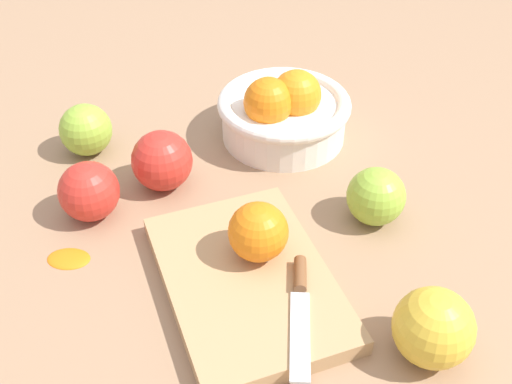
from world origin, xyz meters
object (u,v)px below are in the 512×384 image
apple_front_left (89,191)px  apple_back_right (433,328)px  cutting_board (247,281)px  apple_back_center (376,196)px  apple_front_left_3 (86,130)px  knife (300,299)px  orange_on_board (258,232)px  bowl (284,112)px  apple_front_left_2 (162,161)px

apple_front_left → apple_back_right: apple_back_right is taller
cutting_board → apple_back_center: (-0.06, 0.19, 0.03)m
apple_front_left_3 → knife: bearing=26.4°
orange_on_board → bowl: bearing=154.5°
apple_front_left_2 → apple_front_left_3: 0.14m
cutting_board → orange_on_board: bearing=141.7°
knife → apple_back_center: size_ratio=2.06×
apple_back_right → apple_front_left_3: bearing=-147.5°
cutting_board → orange_on_board: 0.06m
bowl → apple_back_center: bearing=13.5°
apple_front_left → apple_front_left_2: apple_front_left_2 is taller
cutting_board → apple_back_center: bearing=108.9°
apple_front_left_2 → cutting_board: bearing=14.3°
orange_on_board → apple_front_left: (-0.15, -0.17, -0.02)m
apple_back_center → apple_front_left_3: (-0.25, -0.33, 0.00)m
apple_front_left → apple_back_right: size_ratio=0.93×
knife → apple_back_center: (-0.12, 0.14, 0.01)m
orange_on_board → apple_front_left_2: (-0.18, -0.08, -0.02)m
bowl → apple_front_left: 0.30m
apple_back_center → apple_front_left_3: bearing=-127.8°
cutting_board → apple_back_right: bearing=47.0°
apple_back_center → apple_front_left_3: 0.42m
apple_front_left_2 → apple_front_left_3: apple_front_left_2 is taller
cutting_board → knife: (0.05, 0.04, 0.02)m
apple_front_left_2 → orange_on_board: bearing=22.3°
orange_on_board → apple_front_left: bearing=-130.9°
apple_front_left → apple_front_left_3: apple_front_left is taller
knife → apple_front_left: (-0.23, -0.19, 0.01)m
bowl → apple_front_left_3: size_ratio=2.62×
apple_back_center → apple_front_left_2: bearing=-121.4°
apple_front_left_2 → knife: bearing=19.9°
bowl → orange_on_board: bowl is taller
apple_back_center → bowl: bearing=-166.5°
apple_back_right → cutting_board: bearing=-133.0°
apple_front_left → apple_back_center: bearing=71.3°
bowl → knife: 0.34m
bowl → apple_front_left: bowl is taller
apple_back_right → apple_back_center: bearing=169.9°
apple_back_center → apple_back_right: bearing=-10.1°
orange_on_board → apple_back_center: size_ratio=0.93×
orange_on_board → apple_back_center: (-0.04, 0.16, -0.02)m
apple_front_left → apple_front_left_3: size_ratio=1.03×
orange_on_board → apple_front_left: orange_on_board is taller
apple_back_center → orange_on_board: bearing=-77.5°
orange_on_board → knife: size_ratio=0.45×
apple_front_left_2 → apple_back_center: bearing=58.6°
apple_front_left_3 → apple_back_right: apple_back_right is taller
cutting_board → orange_on_board: orange_on_board is taller
apple_front_left_2 → apple_back_center: (0.15, 0.24, -0.00)m
apple_front_left → apple_back_center: 0.36m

